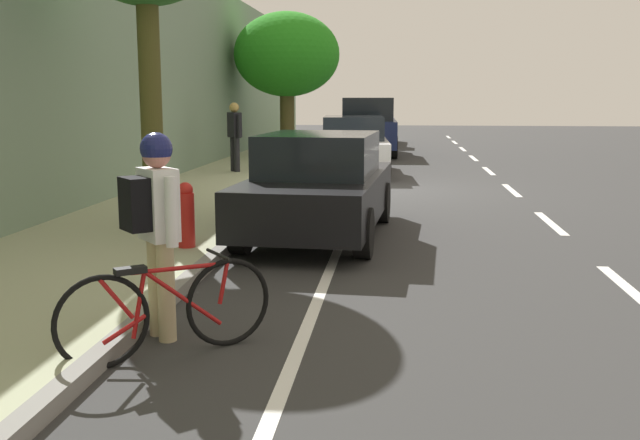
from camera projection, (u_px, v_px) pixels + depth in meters
name	position (u px, v px, depth m)	size (l,w,h in m)	color
ground	(378.00, 190.00, 16.11)	(71.48, 71.48, 0.00)	#323232
sidewalk	(226.00, 185.00, 16.46)	(3.06, 44.67, 0.13)	#A4A985
curb_edge	(296.00, 186.00, 16.29)	(0.16, 44.67, 0.13)	gray
lane_stripe_centre	(512.00, 190.00, 16.03)	(0.14, 44.20, 0.01)	white
lane_stripe_bike_edge	(362.00, 190.00, 16.15)	(0.12, 44.67, 0.01)	white
building_facade	(145.00, 70.00, 16.21)	(0.50, 44.67, 5.24)	gray
parked_pickup_silver_nearest	(368.00, 123.00, 31.10)	(2.14, 5.35, 1.95)	#B7BABF
parked_suv_dark_blue_second	(368.00, 126.00, 25.36)	(2.09, 4.76, 1.99)	navy
parked_sedan_white_mid	(354.00, 145.00, 19.38)	(2.06, 4.50, 1.52)	white
parked_sedan_black_far	(319.00, 186.00, 10.67)	(2.06, 4.51, 1.52)	black
bicycle_at_curb	(167.00, 309.00, 5.75)	(1.44, 1.12, 0.80)	black
cyclist_with_backpack	(155.00, 214.00, 6.09)	(0.54, 0.55, 1.76)	#C6B284
street_tree_near_cyclist	(287.00, 55.00, 23.32)	(3.39, 3.39, 4.57)	#4C4422
pedestrian_on_phone	(235.00, 132.00, 18.58)	(0.43, 0.50, 1.75)	black
fire_hydrant	(186.00, 214.00, 9.32)	(0.22, 0.22, 0.84)	red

